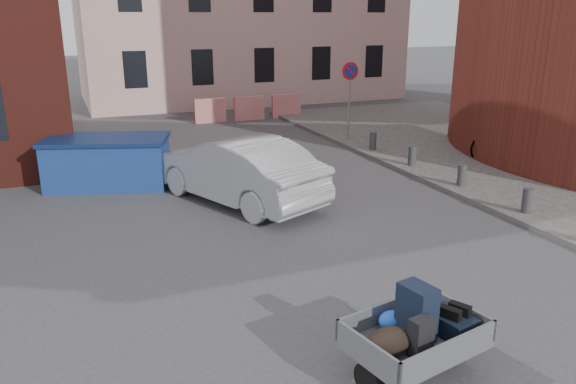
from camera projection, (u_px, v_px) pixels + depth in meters
name	position (u px, v px, depth m)	size (l,w,h in m)	color
ground	(298.00, 289.00, 9.20)	(120.00, 120.00, 0.00)	#38383A
sidewalk	(559.00, 167.00, 16.34)	(9.00, 24.00, 0.12)	#474442
no_parking_sign	(350.00, 85.00, 19.13)	(0.60, 0.09, 2.65)	gray
bollards	(462.00, 175.00, 14.26)	(0.22, 9.02, 0.55)	#3A3A3D
barriers	(249.00, 108.00, 23.80)	(4.70, 0.18, 1.00)	red
trailer	(415.00, 333.00, 6.80)	(1.78, 1.93, 1.20)	black
dumpster	(108.00, 162.00, 14.54)	(3.43, 2.48, 1.29)	navy
silver_car	(236.00, 169.00, 13.31)	(1.67, 4.78, 1.57)	#A9ACB1
bicycle	(486.00, 140.00, 17.38)	(0.62, 1.77, 0.93)	black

